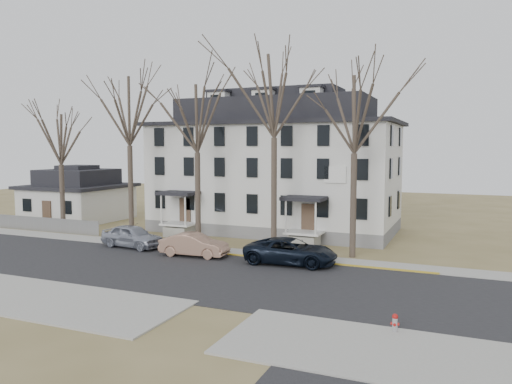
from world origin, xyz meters
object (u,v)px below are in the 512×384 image
at_px(car_silver, 132,237).
at_px(small_house, 78,197).
at_px(tree_mid_left, 197,113).
at_px(tree_mid_right, 355,109).
at_px(boarding_house, 275,168).
at_px(car_tan, 194,245).
at_px(car_navy, 291,252).
at_px(bicycle_left, 131,229).
at_px(tree_bungalow, 60,136).
at_px(fire_hydrant, 395,323).
at_px(tree_far_left, 129,106).
at_px(tree_center, 274,89).

bearing_deg(car_silver, small_house, 62.00).
relative_size(tree_mid_left, tree_mid_right, 1.00).
xyz_separation_m(tree_mid_left, car_silver, (-3.60, -3.12, -8.79)).
distance_m(small_house, car_silver, 16.39).
bearing_deg(boarding_house, car_tan, -95.21).
bearing_deg(small_house, car_navy, -20.91).
xyz_separation_m(tree_mid_right, bicycle_left, (-18.44, 1.19, -9.13)).
xyz_separation_m(car_tan, car_navy, (6.55, 0.38, 0.04)).
height_order(tree_bungalow, fire_hydrant, tree_bungalow).
bearing_deg(car_silver, tree_mid_left, -42.24).
bearing_deg(tree_far_left, tree_mid_right, 0.00).
bearing_deg(tree_bungalow, tree_mid_left, 0.00).
distance_m(boarding_house, tree_bungalow, 18.17).
bearing_deg(boarding_house, fire_hydrant, -58.41).
relative_size(car_tan, car_navy, 0.80).
bearing_deg(tree_mid_right, small_house, 167.73).
bearing_deg(tree_mid_left, bicycle_left, 170.31).
height_order(tree_center, car_tan, tree_center).
bearing_deg(tree_center, bicycle_left, 174.77).
bearing_deg(bicycle_left, car_tan, -107.70).
distance_m(boarding_house, car_silver, 13.84).
height_order(tree_mid_left, car_navy, tree_mid_left).
xyz_separation_m(small_house, tree_mid_right, (28.50, -6.20, 7.35)).
height_order(boarding_house, tree_mid_right, tree_mid_right).
distance_m(car_tan, bicycle_left, 10.21).
relative_size(car_tan, fire_hydrant, 5.80).
distance_m(tree_bungalow, car_silver, 12.31).
relative_size(small_house, car_navy, 1.54).
relative_size(tree_center, fire_hydrant, 18.85).
height_order(tree_mid_right, car_navy, tree_mid_right).
xyz_separation_m(tree_bungalow, bicycle_left, (6.06, 1.19, -7.64)).
distance_m(car_silver, car_tan, 5.56).
distance_m(tree_far_left, tree_mid_right, 17.52).
bearing_deg(car_navy, car_tan, 90.60).
distance_m(boarding_house, tree_center, 10.39).
height_order(small_house, car_navy, small_house).
bearing_deg(tree_mid_right, tree_bungalow, 180.00).
bearing_deg(small_house, tree_far_left, -29.39).
bearing_deg(boarding_house, tree_mid_left, -110.20).
bearing_deg(tree_mid_right, bicycle_left, 176.32).
bearing_deg(small_house, tree_mid_left, -20.03).
xyz_separation_m(small_house, car_tan, (18.90, -10.10, -1.50)).
bearing_deg(tree_mid_right, tree_center, 180.00).
distance_m(tree_mid_left, fire_hydrant, 22.32).
bearing_deg(car_navy, tree_mid_right, -43.57).
xyz_separation_m(small_house, tree_far_left, (11.00, -6.20, 8.09)).
height_order(boarding_house, car_tan, boarding_house).
height_order(small_house, fire_hydrant, small_house).
distance_m(tree_far_left, tree_center, 12.02).
bearing_deg(car_silver, tree_center, -65.16).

